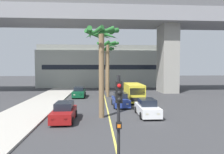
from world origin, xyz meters
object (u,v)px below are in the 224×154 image
Objects in this scene: car_queue_second at (64,112)px; palm_tree_far_median at (102,48)px; car_queue_front at (79,92)px; delivery_van at (134,92)px; traffic_light_median_near at (119,116)px; palm_tree_mid_median at (108,52)px; car_queue_fourth at (120,100)px; car_queue_third at (147,108)px; palm_tree_near_median at (106,55)px.

car_queue_second is 6.41m from palm_tree_far_median.
car_queue_front and car_queue_second have the same top height.
delivery_van is 19.38m from traffic_light_median_near.
palm_tree_mid_median is at bearing 121.54° from delivery_van.
car_queue_fourth is at bearing 66.34° from palm_tree_far_median.
palm_tree_far_median is (-4.21, -0.39, 5.49)m from car_queue_third.
car_queue_second is 20.97m from palm_tree_near_median.
palm_tree_mid_median reaches higher than traffic_light_median_near.
palm_tree_mid_median is at bearing 88.13° from traffic_light_median_near.
palm_tree_mid_median reaches higher than car_queue_front.
car_queue_fourth is at bearing -125.33° from delivery_van.
palm_tree_far_median is at bearing 92.15° from traffic_light_median_near.
delivery_van is (7.46, 8.93, 0.57)m from car_queue_second.
palm_tree_mid_median is at bearing 97.56° from car_queue_fourth.
car_queue_second is (0.01, -13.79, 0.00)m from car_queue_front.
palm_tree_near_median is 0.97× the size of palm_tree_mid_median.
traffic_light_median_near is 29.90m from palm_tree_near_median.
palm_tree_near_median is at bearing 88.45° from traffic_light_median_near.
car_queue_front and car_queue_third have the same top height.
car_queue_third is 0.98× the size of traffic_light_median_near.
traffic_light_median_near is at bearing -81.42° from car_queue_front.
delivery_van is at bearing -33.01° from car_queue_front.
car_queue_front is at bearing -177.42° from palm_tree_mid_median.
palm_tree_mid_median is 13.14m from palm_tree_far_median.
delivery_van is 12.36m from palm_tree_near_median.
delivery_van is at bearing 61.83° from palm_tree_far_median.
car_queue_fourth is 16.27m from traffic_light_median_near.
traffic_light_median_near is 0.49× the size of palm_tree_mid_median.
palm_tree_mid_median is (0.78, 23.99, 4.04)m from traffic_light_median_near.
palm_tree_far_median is (-1.21, -18.72, -0.45)m from palm_tree_near_median.
palm_tree_mid_median is (4.37, 0.20, 6.03)m from car_queue_front.
car_queue_fourth is at bearing 112.51° from car_queue_third.
car_queue_third is (7.39, -12.49, 0.00)m from car_queue_front.
car_queue_second is 8.11m from car_queue_fourth.
palm_tree_near_median reaches higher than car_queue_fourth.
palm_tree_near_median is 5.64m from palm_tree_mid_median.
car_queue_front is 0.99× the size of car_queue_fourth.
palm_tree_near_median is 18.76m from palm_tree_far_median.
traffic_light_median_near is at bearing -87.85° from palm_tree_far_median.
car_queue_third is 14.37m from palm_tree_mid_median.
car_queue_second is at bearing -102.58° from palm_tree_near_median.
car_queue_second is 0.98× the size of traffic_light_median_near.
palm_tree_near_median is (0.80, 29.63, 3.95)m from traffic_light_median_near.
car_queue_fourth is (-1.97, 4.74, 0.00)m from car_queue_third.
delivery_van reaches higher than car_queue_front.
delivery_van is at bearing 54.67° from car_queue_fourth.
palm_tree_near_median reaches higher than traffic_light_median_near.
car_queue_second is 0.50× the size of palm_tree_near_median.
car_queue_fourth is (5.42, 6.04, 0.00)m from car_queue_second.
traffic_light_median_near is 24.34m from palm_tree_mid_median.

